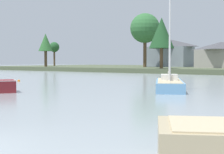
{
  "coord_description": "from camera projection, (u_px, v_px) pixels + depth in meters",
  "views": [
    {
      "loc": [
        9.64,
        -5.47,
        2.71
      ],
      "look_at": [
        -7.25,
        18.85,
        1.29
      ],
      "focal_mm": 52.38,
      "sensor_mm": 36.0,
      "label": 1
    }
  ],
  "objects": [
    {
      "name": "sailboat_skyblue",
      "position": [
        169.0,
        87.0,
        31.23
      ],
      "size": [
        6.31,
        9.43,
        14.48
      ],
      "color": "#669ECC",
      "rests_on": "ground"
    },
    {
      "name": "mooring_buoy_orange",
      "position": [
        19.0,
        81.0,
        44.28
      ],
      "size": [
        0.34,
        0.34,
        0.4
      ],
      "color": "orange",
      "rests_on": "ground"
    },
    {
      "name": "shore_tree_left_mid",
      "position": [
        145.0,
        28.0,
        90.2
      ],
      "size": [
        8.19,
        8.19,
        14.87
      ],
      "color": "brown",
      "rests_on": "far_shore_bank"
    },
    {
      "name": "shore_tree_left",
      "position": [
        46.0,
        43.0,
        97.71
      ],
      "size": [
        4.26,
        4.26,
        9.9
      ],
      "color": "brown",
      "rests_on": "far_shore_bank"
    },
    {
      "name": "shore_tree_right_mid",
      "position": [
        162.0,
        33.0,
        72.56
      ],
      "size": [
        5.57,
        5.57,
        11.35
      ],
      "color": "brown",
      "rests_on": "far_shore_bank"
    },
    {
      "name": "shore_tree_inland_a",
      "position": [
        54.0,
        48.0,
        116.72
      ],
      "size": [
        3.62,
        3.62,
        8.5
      ],
      "color": "brown",
      "rests_on": "far_shore_bank"
    },
    {
      "name": "cottage_behind_trees",
      "position": [
        171.0,
        53.0,
        99.09
      ],
      "size": [
        12.8,
        9.54,
        8.23
      ],
      "color": "gray",
      "rests_on": "far_shore_bank"
    },
    {
      "name": "cottage_near_water",
      "position": [
        221.0,
        54.0,
        81.22
      ],
      "size": [
        11.27,
        10.29,
        6.46
      ],
      "color": "#9E998E",
      "rests_on": "far_shore_bank"
    }
  ]
}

